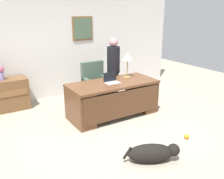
% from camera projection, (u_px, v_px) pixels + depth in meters
% --- Properties ---
extents(ground_plane, '(12.00, 12.00, 0.00)m').
position_uv_depth(ground_plane, '(116.00, 129.00, 5.06)').
color(ground_plane, '#9E937F').
extents(back_wall, '(7.00, 0.16, 2.70)m').
position_uv_depth(back_wall, '(65.00, 47.00, 6.74)').
color(back_wall, silver).
rests_on(back_wall, ground_plane).
extents(desk, '(1.99, 0.90, 0.78)m').
position_uv_depth(desk, '(114.00, 98.00, 5.57)').
color(desk, brown).
rests_on(desk, ground_plane).
extents(armchair, '(0.60, 0.59, 1.06)m').
position_uv_depth(armchair, '(96.00, 85.00, 6.35)').
color(armchair, '#475B4C').
rests_on(armchair, ground_plane).
extents(person_standing, '(0.32, 0.32, 1.66)m').
position_uv_depth(person_standing, '(113.00, 70.00, 6.28)').
color(person_standing, '#262323').
rests_on(person_standing, ground_plane).
extents(dog_lying, '(0.84, 0.60, 0.30)m').
position_uv_depth(dog_lying, '(153.00, 153.00, 3.94)').
color(dog_lying, black).
rests_on(dog_lying, ground_plane).
extents(laptop, '(0.32, 0.22, 0.22)m').
position_uv_depth(laptop, '(111.00, 80.00, 5.45)').
color(laptop, '#B2B5BA').
rests_on(laptop, desk).
extents(desk_lamp, '(0.22, 0.22, 0.59)m').
position_uv_depth(desk_lamp, '(127.00, 58.00, 5.72)').
color(desk_lamp, '#9E8447').
rests_on(desk_lamp, desk).
extents(vase_with_flowers, '(0.17, 0.17, 0.34)m').
position_uv_depth(vase_with_flowers, '(1.00, 72.00, 5.71)').
color(vase_with_flowers, '#9183C7').
rests_on(vase_with_flowers, credenza).
extents(dog_toy_ball, '(0.09, 0.09, 0.09)m').
position_uv_depth(dog_toy_ball, '(187.00, 136.00, 4.67)').
color(dog_toy_ball, orange).
rests_on(dog_toy_ball, ground_plane).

